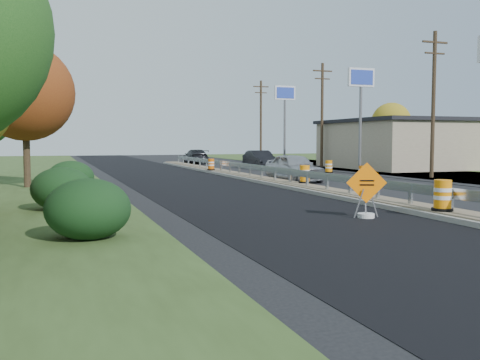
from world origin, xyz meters
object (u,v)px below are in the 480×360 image
object	(u,v)px
caution_sign	(366,204)
barrel_shoulder_far	(260,161)
car_dark_far	(195,157)
barrel_shoulder_near	(362,172)
barrel_shoulder_mid	(329,167)
car_dark_mid	(260,160)
barrel_median_near	(443,196)
barrel_median_far	(211,165)
barrel_median_mid	(305,174)
car_silver	(294,167)

from	to	relation	value
caution_sign	barrel_shoulder_far	size ratio (longest dim) A/B	2.18
car_dark_far	barrel_shoulder_near	bearing A→B (deg)	105.17
barrel_shoulder_far	barrel_shoulder_mid	bearing A→B (deg)	-88.66
barrel_shoulder_mid	car_dark_far	world-z (taller)	car_dark_far
barrel_shoulder_near	car_dark_mid	world-z (taller)	car_dark_mid
barrel_median_near	barrel_shoulder_near	size ratio (longest dim) A/B	1.24
barrel_median_far	barrel_shoulder_far	world-z (taller)	barrel_median_far
barrel_shoulder_mid	car_dark_mid	world-z (taller)	car_dark_mid
barrel_shoulder_mid	car_dark_far	bearing A→B (deg)	105.82
barrel_shoulder_mid	car_dark_mid	size ratio (longest dim) A/B	0.20
barrel_median_mid	caution_sign	bearing A→B (deg)	-106.37
barrel_median_near	barrel_shoulder_near	xyz separation A→B (m)	(7.60, 16.59, -0.32)
barrel_median_mid	car_dark_far	world-z (taller)	car_dark_far
barrel_median_mid	barrel_median_far	size ratio (longest dim) A/B	1.10
barrel_median_near	barrel_shoulder_mid	xyz separation A→B (m)	(8.13, 21.97, -0.25)
barrel_median_far	car_dark_mid	xyz separation A→B (m)	(5.58, 4.14, 0.16)
barrel_shoulder_mid	barrel_shoulder_near	bearing A→B (deg)	-95.58
barrel_median_mid	car_dark_mid	size ratio (longest dim) A/B	0.19
barrel_median_mid	barrel_shoulder_mid	size ratio (longest dim) A/B	0.98
barrel_shoulder_near	car_dark_mid	distance (m)	12.50
barrel_shoulder_far	caution_sign	bearing A→B (deg)	-106.34
barrel_median_near	car_silver	distance (m)	15.54
car_dark_far	barrel_median_far	bearing A→B (deg)	83.25
car_silver	car_dark_mid	distance (m)	13.86
car_dark_far	caution_sign	bearing A→B (deg)	86.76
barrel_median_mid	barrel_median_far	xyz separation A→B (m)	(-1.10, 13.40, -0.04)
barrel_shoulder_near	barrel_shoulder_mid	world-z (taller)	barrel_shoulder_mid
barrel_shoulder_mid	car_dark_mid	distance (m)	7.46
caution_sign	barrel_median_mid	xyz separation A→B (m)	(3.10, 10.55, 0.23)
barrel_median_mid	barrel_shoulder_near	bearing A→B (deg)	37.86
barrel_median_far	barrel_shoulder_near	distance (m)	11.32
barrel_median_mid	barrel_shoulder_near	xyz separation A→B (m)	(6.77, 5.26, -0.29)
barrel_shoulder_near	car_dark_far	bearing A→B (deg)	101.25
barrel_median_near	barrel_shoulder_far	bearing A→B (deg)	77.47
barrel_shoulder_far	car_silver	distance (m)	20.58
barrel_median_mid	car_silver	distance (m)	4.27
barrel_median_near	barrel_shoulder_near	distance (m)	18.25
barrel_median_near	barrel_shoulder_far	size ratio (longest dim) A/B	1.21
car_dark_far	barrel_median_mid	bearing A→B (deg)	90.16
barrel_median_mid	barrel_shoulder_far	bearing A→B (deg)	73.67
caution_sign	barrel_median_far	size ratio (longest dim) A/B	2.09
barrel_shoulder_far	car_dark_mid	distance (m)	6.78
caution_sign	barrel_median_far	world-z (taller)	caution_sign
barrel_median_near	barrel_median_far	distance (m)	24.73
barrel_median_mid	barrel_shoulder_mid	xyz separation A→B (m)	(7.29, 10.64, -0.22)
barrel_median_near	car_dark_far	size ratio (longest dim) A/B	0.19
caution_sign	barrel_shoulder_near	size ratio (longest dim) A/B	2.22
barrel_shoulder_near	car_dark_far	world-z (taller)	car_dark_far
caution_sign	barrel_median_mid	size ratio (longest dim) A/B	1.90
barrel_shoulder_near	car_dark_far	size ratio (longest dim) A/B	0.15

